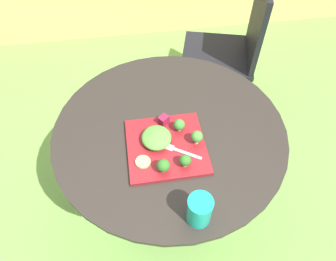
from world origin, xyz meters
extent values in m
plane|color=#669342|center=(0.00, 0.00, 0.00)|extent=(12.00, 12.00, 0.00)
cylinder|color=#28231E|center=(0.00, 0.00, 0.70)|extent=(0.92, 0.92, 0.02)
cylinder|color=#28231E|center=(0.00, 0.00, 0.37)|extent=(0.06, 0.06, 0.65)
cylinder|color=#28231E|center=(0.00, 0.00, 0.02)|extent=(0.44, 0.44, 0.04)
cube|color=black|center=(0.44, 0.79, 0.43)|extent=(0.55, 0.55, 0.03)
cube|color=black|center=(0.63, 0.73, 0.68)|extent=(0.15, 0.41, 0.45)
cylinder|color=black|center=(0.31, 1.01, 0.22)|extent=(0.02, 0.02, 0.43)
cylinder|color=black|center=(0.21, 0.66, 0.22)|extent=(0.02, 0.02, 0.43)
cylinder|color=black|center=(0.66, 0.91, 0.22)|extent=(0.02, 0.02, 0.43)
cylinder|color=black|center=(0.56, 0.56, 0.22)|extent=(0.02, 0.02, 0.43)
cube|color=maroon|center=(-0.03, -0.09, 0.72)|extent=(0.29, 0.29, 0.01)
cylinder|color=#149989|center=(0.03, -0.38, 0.77)|extent=(0.08, 0.08, 0.11)
cylinder|color=#118275|center=(0.03, -0.38, 0.75)|extent=(0.07, 0.07, 0.08)
cube|color=silver|center=(0.04, -0.15, 0.73)|extent=(0.10, 0.07, 0.00)
cube|color=silver|center=(-0.02, -0.10, 0.73)|extent=(0.05, 0.04, 0.00)
ellipsoid|color=#519338|center=(-0.06, -0.07, 0.75)|extent=(0.11, 0.12, 0.04)
cylinder|color=#99B770|center=(0.02, -0.19, 0.73)|extent=(0.01, 0.01, 0.01)
sphere|color=#2D6623|center=(0.02, -0.19, 0.76)|extent=(0.04, 0.04, 0.04)
cylinder|color=#99B770|center=(0.03, -0.03, 0.73)|extent=(0.01, 0.01, 0.01)
sphere|color=#38752D|center=(0.03, -0.03, 0.76)|extent=(0.04, 0.04, 0.04)
cylinder|color=#99B770|center=(0.08, -0.10, 0.74)|extent=(0.02, 0.02, 0.02)
sphere|color=#427F33|center=(0.08, -0.10, 0.76)|extent=(0.04, 0.04, 0.04)
cylinder|color=#99B770|center=(-0.05, -0.20, 0.73)|extent=(0.02, 0.02, 0.01)
sphere|color=#2D6623|center=(-0.05, -0.20, 0.76)|extent=(0.05, 0.05, 0.05)
cylinder|color=#8EB766|center=(-0.12, -0.16, 0.73)|extent=(0.05, 0.05, 0.01)
cube|color=maroon|center=(-0.02, 0.01, 0.74)|extent=(0.05, 0.05, 0.04)
camera|label=1|loc=(-0.12, -0.75, 1.62)|focal=32.15mm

